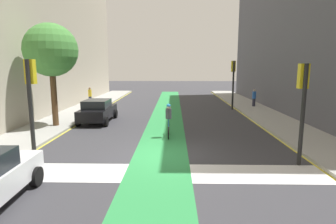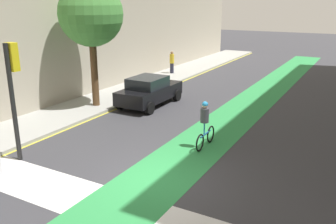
{
  "view_description": "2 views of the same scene",
  "coord_description": "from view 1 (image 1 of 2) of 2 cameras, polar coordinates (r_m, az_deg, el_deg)",
  "views": [
    {
      "loc": [
        0.42,
        -11.58,
        3.86
      ],
      "look_at": [
        0.1,
        2.88,
        1.44
      ],
      "focal_mm": 29.58,
      "sensor_mm": 36.0,
      "label": 1
    },
    {
      "loc": [
        5.2,
        -8.82,
        5.42
      ],
      "look_at": [
        -1.01,
        2.34,
        1.48
      ],
      "focal_mm": 38.62,
      "sensor_mm": 36.0,
      "label": 2
    }
  ],
  "objects": [
    {
      "name": "ground_plane",
      "position": [
        12.21,
        -0.79,
        -8.94
      ],
      "size": [
        120.0,
        120.0,
        0.0
      ],
      "primitive_type": "plane",
      "color": "#38383D"
    },
    {
      "name": "bike_lane_paint",
      "position": [
        12.22,
        -1.53,
        -8.92
      ],
      "size": [
        2.4,
        60.0,
        0.01
      ],
      "primitive_type": "cube",
      "color": "#2D8C47",
      "rests_on": "ground_plane"
    },
    {
      "name": "curb_stripe_left",
      "position": [
        13.79,
        -26.82,
        -7.8
      ],
      "size": [
        0.16,
        60.0,
        0.01
      ],
      "primitive_type": "cube",
      "color": "yellow",
      "rests_on": "ground_plane"
    },
    {
      "name": "pedestrian_sidewalk_left_a",
      "position": [
        28.06,
        -15.78,
        3.26
      ],
      "size": [
        0.34,
        0.34,
        1.65
      ],
      "color": "#262638",
      "rests_on": "sidewalk_left"
    },
    {
      "name": "curb_stripe_right",
      "position": [
        13.42,
        26.04,
        -8.2
      ],
      "size": [
        0.16,
        60.0,
        0.01
      ],
      "primitive_type": "cube",
      "color": "yellow",
      "rests_on": "ground_plane"
    },
    {
      "name": "traffic_signal_near_left",
      "position": [
        12.06,
        -26.43,
        3.88
      ],
      "size": [
        0.35,
        0.52,
        4.11
      ],
      "color": "black",
      "rests_on": "ground_plane"
    },
    {
      "name": "traffic_signal_near_right",
      "position": [
        11.79,
        26.03,
        3.27
      ],
      "size": [
        0.35,
        0.52,
        3.95
      ],
      "color": "black",
      "rests_on": "ground_plane"
    },
    {
      "name": "car_black_left_far",
      "position": [
        19.73,
        -14.29,
        0.28
      ],
      "size": [
        2.02,
        4.2,
        1.57
      ],
      "color": "black",
      "rests_on": "ground_plane"
    },
    {
      "name": "traffic_signal_far_right",
      "position": [
        25.26,
        13.29,
        7.33
      ],
      "size": [
        0.35,
        0.52,
        4.3
      ],
      "color": "black",
      "rests_on": "ground_plane"
    },
    {
      "name": "cyclist_in_lane",
      "position": [
        15.05,
        0.11,
        -1.58
      ],
      "size": [
        0.32,
        1.73,
        1.86
      ],
      "color": "black",
      "rests_on": "ground_plane"
    },
    {
      "name": "street_tree_near",
      "position": [
        18.55,
        -22.98,
        11.56
      ],
      "size": [
        3.21,
        3.21,
        6.26
      ],
      "color": "brown",
      "rests_on": "sidewalk_left"
    },
    {
      "name": "crosswalk_band",
      "position": [
        10.34,
        -1.19,
        -12.43
      ],
      "size": [
        12.0,
        1.8,
        0.01
      ],
      "primitive_type": "cube",
      "color": "silver",
      "rests_on": "ground_plane"
    },
    {
      "name": "pedestrian_sidewalk_right_b",
      "position": [
        26.86,
        17.31,
        2.83
      ],
      "size": [
        0.34,
        0.34,
        1.57
      ],
      "color": "#262638",
      "rests_on": "sidewalk_right"
    }
  ]
}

